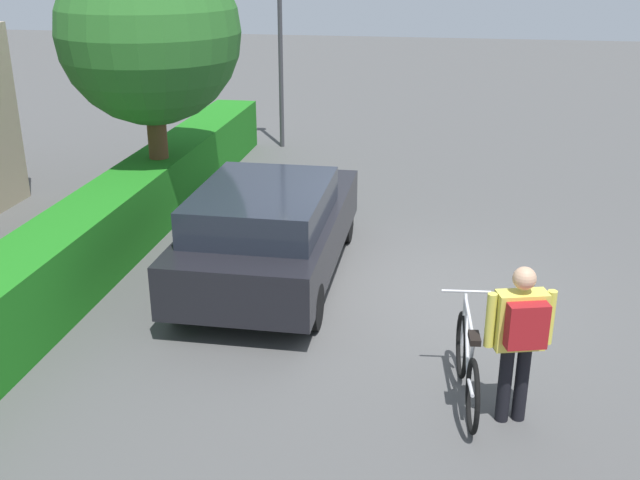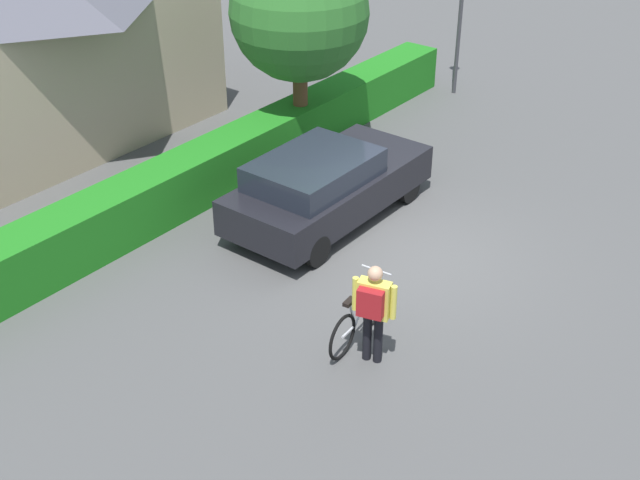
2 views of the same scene
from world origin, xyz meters
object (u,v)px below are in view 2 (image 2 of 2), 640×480
object	(u,v)px
parked_car_near	(326,185)
tree_kerbside	(299,12)
person_rider	(373,306)
bicycle	(359,318)

from	to	relation	value
parked_car_near	tree_kerbside	bearing A→B (deg)	47.12
person_rider	bicycle	bearing A→B (deg)	55.32
person_rider	tree_kerbside	distance (m)	7.72
parked_car_near	tree_kerbside	size ratio (longest dim) A/B	0.96
parked_car_near	tree_kerbside	xyz separation A→B (m)	(2.22, 2.39, 2.26)
parked_car_near	person_rider	distance (m)	4.20
parked_car_near	person_rider	world-z (taller)	person_rider
parked_car_near	bicycle	distance (m)	3.68
tree_kerbside	parked_car_near	bearing A→B (deg)	-132.88
bicycle	tree_kerbside	distance (m)	7.40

